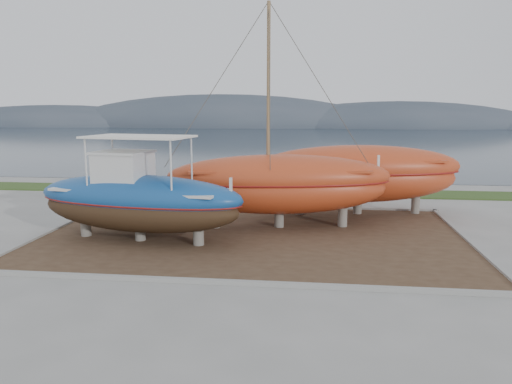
% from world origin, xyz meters
% --- Properties ---
extents(ground, '(140.00, 140.00, 0.00)m').
position_xyz_m(ground, '(0.00, 0.00, 0.00)').
color(ground, gray).
rests_on(ground, ground).
extents(dirt_patch, '(18.00, 12.00, 0.06)m').
position_xyz_m(dirt_patch, '(0.00, 4.00, 0.03)').
color(dirt_patch, '#422D1E').
rests_on(dirt_patch, ground).
extents(curb_frame, '(18.60, 12.60, 0.15)m').
position_xyz_m(curb_frame, '(0.00, 4.00, 0.07)').
color(curb_frame, gray).
rests_on(curb_frame, ground).
extents(grass_strip, '(44.00, 3.00, 0.08)m').
position_xyz_m(grass_strip, '(0.00, 15.50, 0.04)').
color(grass_strip, '#284219').
rests_on(grass_strip, ground).
extents(sea, '(260.00, 100.00, 0.04)m').
position_xyz_m(sea, '(0.00, 70.00, 0.00)').
color(sea, '#192733').
rests_on(sea, ground).
extents(mountain_ridge, '(200.00, 36.00, 20.00)m').
position_xyz_m(mountain_ridge, '(0.00, 125.00, 0.00)').
color(mountain_ridge, '#333D49').
rests_on(mountain_ridge, ground).
extents(blue_caique, '(9.47, 4.26, 4.39)m').
position_xyz_m(blue_caique, '(-4.59, 2.55, 2.26)').
color(blue_caique, '#16498B').
rests_on(blue_caique, dirt_patch).
extents(white_dinghy, '(4.72, 3.22, 1.33)m').
position_xyz_m(white_dinghy, '(-5.61, 5.55, 0.72)').
color(white_dinghy, silver).
rests_on(white_dinghy, dirt_patch).
extents(orange_sailboat, '(10.70, 4.65, 10.07)m').
position_xyz_m(orange_sailboat, '(1.04, 5.57, 5.10)').
color(orange_sailboat, '#AA3A1A').
rests_on(orange_sailboat, dirt_patch).
extents(orange_bare_hull, '(11.01, 4.73, 3.49)m').
position_xyz_m(orange_bare_hull, '(4.91, 9.02, 1.81)').
color(orange_bare_hull, '#AA3A1A').
rests_on(orange_bare_hull, dirt_patch).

